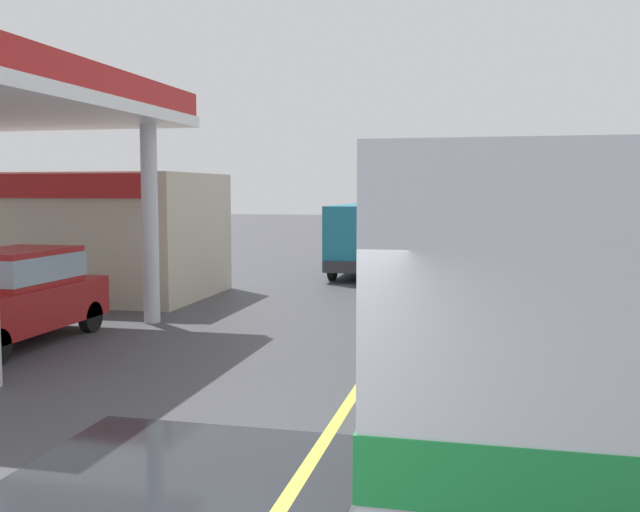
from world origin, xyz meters
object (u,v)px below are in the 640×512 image
at_px(coach_bus_main, 506,274).
at_px(car_at_pump, 14,292).
at_px(minibus_opposing_lane, 369,232).
at_px(car_trailing_behind_bus, 494,241).

bearing_deg(coach_bus_main, car_at_pump, 173.38).
bearing_deg(coach_bus_main, minibus_opposing_lane, 107.01).
bearing_deg(car_trailing_behind_bus, car_at_pump, -119.52).
bearing_deg(minibus_opposing_lane, coach_bus_main, -72.99).
xyz_separation_m(minibus_opposing_lane, car_trailing_behind_bus, (4.34, 2.93, -0.46)).
relative_size(car_at_pump, minibus_opposing_lane, 0.69).
relative_size(minibus_opposing_lane, car_trailing_behind_bus, 1.46).
xyz_separation_m(car_at_pump, car_trailing_behind_bus, (9.06, 16.00, 0.00)).
relative_size(coach_bus_main, minibus_opposing_lane, 1.80).
relative_size(car_at_pump, car_trailing_behind_bus, 1.00).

